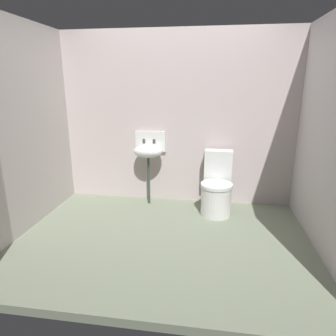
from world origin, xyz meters
The scene contains 6 objects.
ground_plane centered at (0.00, 0.00, -0.04)m, with size 3.54×2.52×0.08m, color gray.
wall_back centered at (0.00, 1.11, 1.15)m, with size 3.54×0.10×2.30m, color #C0AFAE.
wall_left centered at (-1.62, 0.10, 1.15)m, with size 0.10×2.32×2.30m, color #BDB3AF.
wall_right centered at (1.62, 0.10, 1.15)m, with size 0.10×2.32×2.30m, color #BEB5B6.
toilet_near_wall centered at (0.57, 0.71, 0.32)m, with size 0.42×0.61×0.78m.
sink centered at (-0.36, 0.90, 0.75)m, with size 0.42×0.35×0.99m.
Camera 1 is at (0.48, -2.94, 1.64)m, focal length 31.80 mm.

